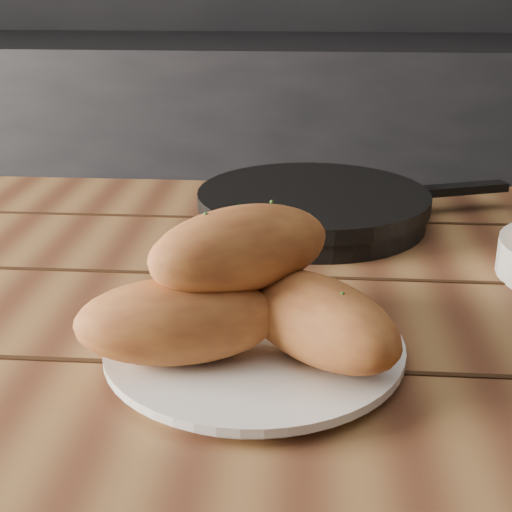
% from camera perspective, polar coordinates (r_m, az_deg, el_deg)
% --- Properties ---
extents(counter, '(2.80, 0.60, 0.90)m').
position_cam_1_polar(counter, '(2.09, 0.93, 4.54)').
color(counter, black).
rests_on(counter, ground).
extents(table, '(1.54, 0.98, 0.75)m').
position_cam_1_polar(table, '(0.76, 6.80, -11.14)').
color(table, brown).
rests_on(table, ground).
extents(plate, '(0.26, 0.26, 0.02)m').
position_cam_1_polar(plate, '(0.63, -0.14, -7.43)').
color(plate, white).
rests_on(plate, table).
extents(bread_rolls, '(0.29, 0.26, 0.12)m').
position_cam_1_polar(bread_rolls, '(0.61, -0.72, -2.82)').
color(bread_rolls, '#BC7234').
rests_on(bread_rolls, plate).
extents(skillet, '(0.44, 0.31, 0.05)m').
position_cam_1_polar(skillet, '(0.97, 4.69, 3.98)').
color(skillet, black).
rests_on(skillet, table).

